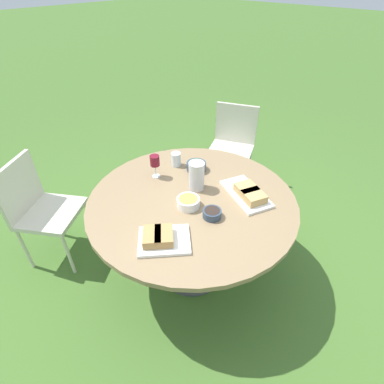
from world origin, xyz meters
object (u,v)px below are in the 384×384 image
(chair_near_left, at_px, (233,141))
(wine_glass, at_px, (155,162))
(chair_near_right, at_px, (39,205))
(water_pitcher, at_px, (196,176))
(dining_table, at_px, (192,210))
(handbag, at_px, (168,169))

(chair_near_left, relative_size, wine_glass, 4.95)
(chair_near_left, height_order, chair_near_right, same)
(water_pitcher, distance_m, wine_glass, 0.34)
(chair_near_left, relative_size, chair_near_right, 1.00)
(water_pitcher, bearing_deg, chair_near_right, 39.22)
(dining_table, xyz_separation_m, wine_glass, (0.39, -0.02, 0.23))
(chair_near_right, height_order, wine_glass, wine_glass)
(wine_glass, bearing_deg, chair_near_left, -83.75)
(water_pitcher, height_order, wine_glass, water_pitcher)
(wine_glass, distance_m, handbag, 1.29)
(dining_table, distance_m, chair_near_right, 1.22)
(chair_near_left, distance_m, wine_glass, 1.25)
(wine_glass, relative_size, handbag, 0.49)
(dining_table, xyz_separation_m, chair_near_left, (0.52, -1.21, -0.12))
(dining_table, relative_size, chair_near_left, 1.61)
(dining_table, distance_m, wine_glass, 0.45)
(chair_near_left, height_order, handbag, chair_near_left)
(dining_table, relative_size, water_pitcher, 6.80)
(dining_table, bearing_deg, chair_near_left, -66.88)
(chair_near_right, distance_m, handbag, 1.52)
(water_pitcher, height_order, handbag, water_pitcher)
(chair_near_right, xyz_separation_m, water_pitcher, (-0.95, -0.78, 0.32))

